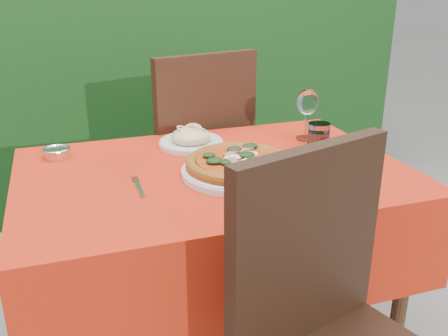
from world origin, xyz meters
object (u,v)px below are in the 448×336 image
object	(u,v)px
pasta_plate	(191,139)
steel_ramekin	(57,153)
wine_glass	(307,104)
pizza_plate	(239,166)
water_glass	(318,139)
chair_near	(336,333)
chair_far	(194,150)
fork	(139,188)

from	to	relation	value
pasta_plate	steel_ramekin	bearing A→B (deg)	177.46
pasta_plate	steel_ramekin	distance (m)	0.48
pasta_plate	wine_glass	size ratio (longest dim) A/B	1.20
pizza_plate	pasta_plate	size ratio (longest dim) A/B	1.60
wine_glass	pasta_plate	bearing A→B (deg)	170.96
water_glass	wine_glass	size ratio (longest dim) A/B	0.52
chair_near	pizza_plate	xyz separation A→B (m)	(-0.03, 0.58, 0.21)
wine_glass	chair_near	bearing A→B (deg)	-112.21
pasta_plate	water_glass	xyz separation A→B (m)	(0.42, -0.21, 0.02)
pizza_plate	water_glass	world-z (taller)	water_glass
chair_far	water_glass	xyz separation A→B (m)	(0.31, -0.56, 0.19)
pizza_plate	chair_near	bearing A→B (deg)	-87.23
water_glass	pizza_plate	bearing A→B (deg)	-160.52
pasta_plate	fork	size ratio (longest dim) A/B	1.37
chair_near	pizza_plate	world-z (taller)	chair_near
chair_near	wine_glass	bearing A→B (deg)	51.01
pizza_plate	wine_glass	distance (m)	0.47
pizza_plate	steel_ramekin	distance (m)	0.65
pasta_plate	steel_ramekin	size ratio (longest dim) A/B	2.82
chair_near	pizza_plate	distance (m)	0.62
pasta_plate	chair_far	bearing A→B (deg)	73.08
chair_far	pizza_plate	xyz separation A→B (m)	(-0.04, -0.68, 0.18)
fork	pizza_plate	bearing A→B (deg)	2.30
chair_far	pasta_plate	xyz separation A→B (m)	(-0.11, -0.35, 0.17)
chair_far	wine_glass	xyz separation A→B (m)	(0.33, -0.42, 0.29)
pizza_plate	chair_far	bearing A→B (deg)	86.65
pizza_plate	wine_glass	bearing A→B (deg)	34.97
fork	steel_ramekin	bearing A→B (deg)	121.93
fork	steel_ramekin	world-z (taller)	steel_ramekin
chair_far	pasta_plate	size ratio (longest dim) A/B	4.35
chair_far	pizza_plate	world-z (taller)	chair_far
fork	water_glass	bearing A→B (deg)	11.64
wine_glass	chair_far	bearing A→B (deg)	128.25
chair_near	chair_far	xyz separation A→B (m)	(0.01, 1.27, 0.03)
pasta_plate	pizza_plate	bearing A→B (deg)	-78.53
water_glass	fork	world-z (taller)	water_glass
wine_glass	fork	world-z (taller)	wine_glass
chair_near	chair_far	bearing A→B (deg)	72.69
chair_far	wine_glass	distance (m)	0.61
water_glass	wine_glass	distance (m)	0.17
chair_near	steel_ramekin	world-z (taller)	chair_near
chair_near	water_glass	world-z (taller)	chair_near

